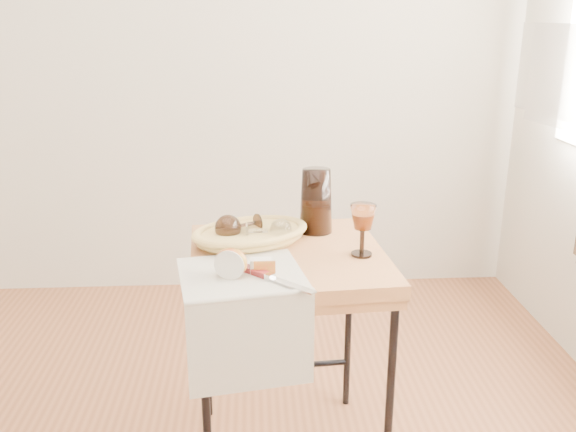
{
  "coord_description": "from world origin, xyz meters",
  "views": [
    {
      "loc": [
        0.43,
        -1.33,
        1.41
      ],
      "look_at": [
        0.53,
        0.36,
        0.86
      ],
      "focal_mm": 38.08,
      "sensor_mm": 36.0,
      "label": 1
    }
  ],
  "objects_px": {
    "goblet_lying_b": "(266,231)",
    "pitcher": "(316,201)",
    "goblet_lying_a": "(241,226)",
    "table_knife": "(273,277)",
    "tea_towel": "(241,274)",
    "side_table": "(288,359)",
    "apple_half": "(231,262)",
    "bread_basket": "(251,236)",
    "wine_goblet": "(362,230)"
  },
  "relations": [
    {
      "from": "wine_goblet",
      "to": "apple_half",
      "type": "distance_m",
      "value": 0.41
    },
    {
      "from": "apple_half",
      "to": "goblet_lying_b",
      "type": "bearing_deg",
      "value": 82.24
    },
    {
      "from": "pitcher",
      "to": "table_knife",
      "type": "distance_m",
      "value": 0.44
    },
    {
      "from": "pitcher",
      "to": "tea_towel",
      "type": "bearing_deg",
      "value": -148.28
    },
    {
      "from": "tea_towel",
      "to": "goblet_lying_a",
      "type": "distance_m",
      "value": 0.27
    },
    {
      "from": "bread_basket",
      "to": "pitcher",
      "type": "relative_size",
      "value": 1.33
    },
    {
      "from": "goblet_lying_b",
      "to": "table_knife",
      "type": "bearing_deg",
      "value": -90.26
    },
    {
      "from": "tea_towel",
      "to": "table_knife",
      "type": "relative_size",
      "value": 1.31
    },
    {
      "from": "tea_towel",
      "to": "goblet_lying_a",
      "type": "bearing_deg",
      "value": 80.79
    },
    {
      "from": "goblet_lying_b",
      "to": "apple_half",
      "type": "height_order",
      "value": "apple_half"
    },
    {
      "from": "apple_half",
      "to": "pitcher",
      "type": "bearing_deg",
      "value": 68.31
    },
    {
      "from": "tea_towel",
      "to": "goblet_lying_b",
      "type": "xyz_separation_m",
      "value": [
        0.07,
        0.23,
        0.04
      ]
    },
    {
      "from": "bread_basket",
      "to": "tea_towel",
      "type": "bearing_deg",
      "value": -118.83
    },
    {
      "from": "tea_towel",
      "to": "goblet_lying_b",
      "type": "bearing_deg",
      "value": 62.01
    },
    {
      "from": "side_table",
      "to": "goblet_lying_b",
      "type": "xyz_separation_m",
      "value": [
        -0.06,
        0.06,
        0.42
      ]
    },
    {
      "from": "tea_towel",
      "to": "apple_half",
      "type": "xyz_separation_m",
      "value": [
        -0.03,
        -0.02,
        0.04
      ]
    },
    {
      "from": "goblet_lying_a",
      "to": "tea_towel",
      "type": "bearing_deg",
      "value": 62.58
    },
    {
      "from": "table_knife",
      "to": "pitcher",
      "type": "bearing_deg",
      "value": 112.27
    },
    {
      "from": "tea_towel",
      "to": "table_knife",
      "type": "xyz_separation_m",
      "value": [
        0.08,
        -0.05,
        0.01
      ]
    },
    {
      "from": "side_table",
      "to": "apple_half",
      "type": "xyz_separation_m",
      "value": [
        -0.16,
        -0.19,
        0.42
      ]
    },
    {
      "from": "bread_basket",
      "to": "goblet_lying_a",
      "type": "height_order",
      "value": "goblet_lying_a"
    },
    {
      "from": "apple_half",
      "to": "goblet_lying_a",
      "type": "bearing_deg",
      "value": 99.72
    },
    {
      "from": "side_table",
      "to": "goblet_lying_a",
      "type": "bearing_deg",
      "value": 145.72
    },
    {
      "from": "side_table",
      "to": "pitcher",
      "type": "height_order",
      "value": "pitcher"
    },
    {
      "from": "wine_goblet",
      "to": "apple_half",
      "type": "xyz_separation_m",
      "value": [
        -0.38,
        -0.15,
        -0.03
      ]
    },
    {
      "from": "goblet_lying_b",
      "to": "side_table",
      "type": "bearing_deg",
      "value": -46.82
    },
    {
      "from": "pitcher",
      "to": "bread_basket",
      "type": "bearing_deg",
      "value": -178.86
    },
    {
      "from": "bread_basket",
      "to": "goblet_lying_b",
      "type": "relative_size",
      "value": 2.89
    },
    {
      "from": "goblet_lying_a",
      "to": "table_knife",
      "type": "bearing_deg",
      "value": 77.33
    },
    {
      "from": "bread_basket",
      "to": "wine_goblet",
      "type": "relative_size",
      "value": 2.08
    },
    {
      "from": "goblet_lying_b",
      "to": "pitcher",
      "type": "distance_m",
      "value": 0.21
    },
    {
      "from": "goblet_lying_b",
      "to": "wine_goblet",
      "type": "relative_size",
      "value": 0.72
    },
    {
      "from": "apple_half",
      "to": "bread_basket",
      "type": "bearing_deg",
      "value": 93.34
    },
    {
      "from": "pitcher",
      "to": "goblet_lying_a",
      "type": "bearing_deg",
      "value": 175.43
    },
    {
      "from": "pitcher",
      "to": "wine_goblet",
      "type": "height_order",
      "value": "pitcher"
    },
    {
      "from": "goblet_lying_a",
      "to": "pitcher",
      "type": "xyz_separation_m",
      "value": [
        0.24,
        0.08,
        0.05
      ]
    },
    {
      "from": "goblet_lying_a",
      "to": "table_knife",
      "type": "relative_size",
      "value": 0.53
    },
    {
      "from": "wine_goblet",
      "to": "apple_half",
      "type": "height_order",
      "value": "wine_goblet"
    },
    {
      "from": "goblet_lying_a",
      "to": "wine_goblet",
      "type": "height_order",
      "value": "wine_goblet"
    },
    {
      "from": "side_table",
      "to": "goblet_lying_a",
      "type": "height_order",
      "value": "goblet_lying_a"
    },
    {
      "from": "apple_half",
      "to": "table_knife",
      "type": "xyz_separation_m",
      "value": [
        0.11,
        -0.03,
        -0.03
      ]
    },
    {
      "from": "side_table",
      "to": "pitcher",
      "type": "xyz_separation_m",
      "value": [
        0.1,
        0.18,
        0.47
      ]
    },
    {
      "from": "side_table",
      "to": "goblet_lying_a",
      "type": "relative_size",
      "value": 5.46
    },
    {
      "from": "bread_basket",
      "to": "wine_goblet",
      "type": "xyz_separation_m",
      "value": [
        0.33,
        -0.12,
        0.06
      ]
    },
    {
      "from": "side_table",
      "to": "apple_half",
      "type": "distance_m",
      "value": 0.48
    },
    {
      "from": "wine_goblet",
      "to": "tea_towel",
      "type": "bearing_deg",
      "value": -160.45
    },
    {
      "from": "bread_basket",
      "to": "goblet_lying_b",
      "type": "bearing_deg",
      "value": -44.71
    },
    {
      "from": "tea_towel",
      "to": "wine_goblet",
      "type": "height_order",
      "value": "wine_goblet"
    },
    {
      "from": "tea_towel",
      "to": "side_table",
      "type": "bearing_deg",
      "value": 40.86
    },
    {
      "from": "goblet_lying_b",
      "to": "bread_basket",
      "type": "bearing_deg",
      "value": 156.04
    }
  ]
}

